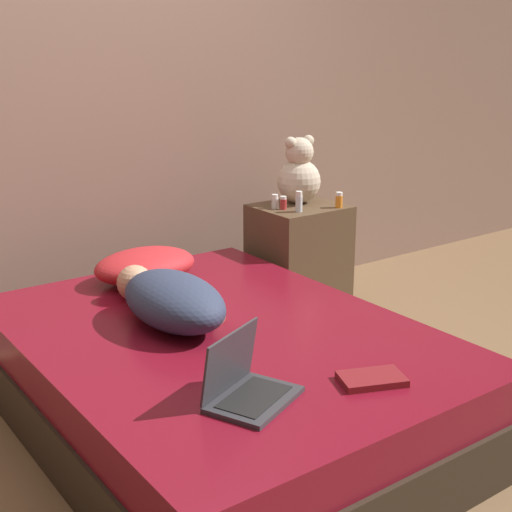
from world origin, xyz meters
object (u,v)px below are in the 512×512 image
object	(u,v)px
person_lying	(171,299)
bottle_orange	(339,200)
bottle_clear	(299,202)
teddy_bear	(299,174)
book	(372,379)
bottle_red	(283,203)
laptop	(245,385)
pillow	(145,265)
bottle_white	(275,202)

from	to	relation	value
person_lying	bottle_orange	world-z (taller)	bottle_orange
bottle_clear	teddy_bear	bearing A→B (deg)	51.17
person_lying	bottle_clear	world-z (taller)	bottle_clear
person_lying	book	xyz separation A→B (m)	(0.27, -0.84, -0.09)
teddy_bear	bottle_red	world-z (taller)	teddy_bear
laptop	book	xyz separation A→B (m)	(0.40, -0.15, -0.04)
teddy_bear	bottle_orange	world-z (taller)	teddy_bear
bottle_red	bottle_clear	distance (m)	0.10
pillow	book	xyz separation A→B (m)	(0.12, -1.36, -0.06)
pillow	teddy_bear	size ratio (longest dim) A/B	1.34
teddy_bear	bottle_red	size ratio (longest dim) A/B	5.21
teddy_bear	bottle_orange	size ratio (longest dim) A/B	4.36
pillow	teddy_bear	distance (m)	1.04
teddy_bear	bottle_white	size ratio (longest dim) A/B	4.85
bottle_red	book	bearing A→B (deg)	-117.26
pillow	teddy_bear	world-z (taller)	teddy_bear
person_lying	laptop	world-z (taller)	laptop
person_lying	laptop	xyz separation A→B (m)	(-0.13, -0.69, -0.05)
bottle_red	book	world-z (taller)	bottle_red
teddy_bear	bottle_red	xyz separation A→B (m)	(-0.17, -0.08, -0.12)
teddy_bear	bottle_orange	xyz separation A→B (m)	(0.10, -0.22, -0.12)
bottle_clear	bottle_orange	distance (m)	0.24
teddy_bear	bottle_clear	bearing A→B (deg)	-128.83
laptop	bottle_clear	xyz separation A→B (m)	(1.14, 1.13, 0.23)
person_lying	bottle_clear	bearing A→B (deg)	24.80
bottle_white	book	size ratio (longest dim) A/B	0.31
bottle_orange	book	world-z (taller)	bottle_orange
bottle_orange	book	xyz separation A→B (m)	(-0.97, -1.23, -0.26)
bottle_red	person_lying	bearing A→B (deg)	-151.35
teddy_bear	book	bearing A→B (deg)	-121.05
bottle_red	bottle_orange	world-z (taller)	bottle_orange
bottle_red	bottle_clear	size ratio (longest dim) A/B	0.65
pillow	book	size ratio (longest dim) A/B	2.00
person_lying	bottle_red	world-z (taller)	bottle_red
bottle_white	bottle_orange	bearing A→B (deg)	-32.89
pillow	bottle_white	bearing A→B (deg)	4.32
person_lying	bottle_red	size ratio (longest dim) A/B	10.23
book	pillow	bearing A→B (deg)	94.88
book	bottle_white	bearing A→B (deg)	64.21
pillow	bottle_white	size ratio (longest dim) A/B	6.51
pillow	bottle_clear	world-z (taller)	bottle_clear
pillow	bottle_orange	world-z (taller)	bottle_orange
teddy_bear	pillow	bearing A→B (deg)	-174.45
bottle_red	bottle_orange	bearing A→B (deg)	-28.48
bottle_red	book	distance (m)	1.56
pillow	person_lying	xyz separation A→B (m)	(-0.16, -0.52, 0.02)
bottle_orange	bottle_clear	bearing A→B (deg)	168.36
laptop	bottle_white	size ratio (longest dim) A/B	4.64
bottle_clear	book	xyz separation A→B (m)	(-0.74, -1.28, -0.27)
laptop	bottle_clear	distance (m)	1.62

